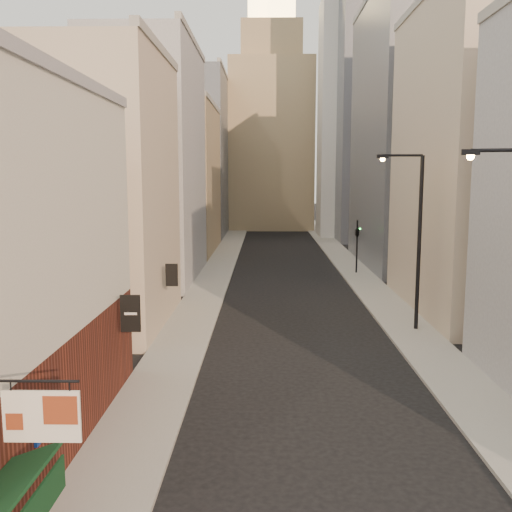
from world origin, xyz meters
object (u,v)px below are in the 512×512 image
Objects in this scene: streetlamp_mid at (415,232)px; traffic_light_right at (357,232)px; clock_tower at (271,125)px; white_tower at (347,110)px.

streetlamp_mid is 2.04× the size of traffic_light_right.
traffic_light_right is at bearing 89.02° from streetlamp_mid.
clock_tower is 17.83m from white_tower.
clock_tower is 1.08× the size of white_tower.
streetlamp_mid is (7.61, -67.38, -11.80)m from clock_tower.
white_tower is (11.00, -14.00, 0.97)m from clock_tower.
white_tower is 37.09m from traffic_light_right.
clock_tower is 4.40× the size of streetlamp_mid.
traffic_light_right is at bearing -95.96° from white_tower.
white_tower is at bearing -51.84° from clock_tower.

